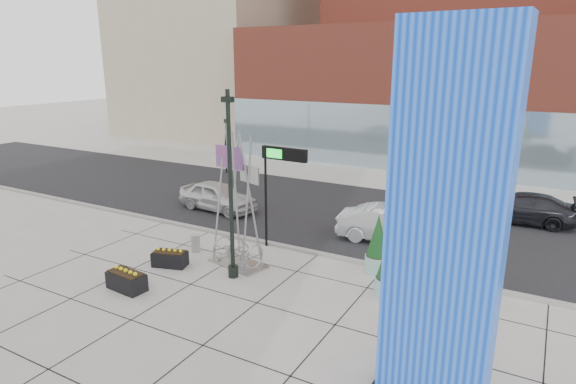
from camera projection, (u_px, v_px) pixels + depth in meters
The scene contains 19 objects.
ground at pixel (249, 285), 18.26m from camera, with size 160.00×160.00×0.00m, color #9E9991.
street_asphalt at pixel (349, 214), 26.68m from camera, with size 80.00×12.00×0.02m, color black.
curb_edge at pixel (298, 249), 21.62m from camera, with size 80.00×0.30×0.12m, color gray.
tower_podium at pixel (442, 96), 39.09m from camera, with size 34.00×10.00×11.00m, color brown.
tower_glass_front at pixel (425, 140), 35.84m from camera, with size 34.00×0.60×5.00m, color #8CA5B2.
blue_pylon at pixel (445, 235), 10.89m from camera, with size 2.81×1.35×9.19m.
lamp_post at pixel (231, 205), 18.23m from camera, with size 0.47×0.40×7.28m.
public_art_sculpture at pixel (238, 231), 19.78m from camera, with size 2.70×1.75×5.65m.
concrete_bollard at pixel (196, 243), 21.45m from camera, with size 0.40×0.40×0.77m, color gray.
overhead_street_sign at pixel (281, 162), 20.76m from camera, with size 2.21×0.30×4.67m.
round_planter_east at pixel (461, 261), 17.72m from camera, with size 0.93×0.93×2.33m.
round_planter_mid at pixel (389, 266), 17.19m from camera, with size 0.98×0.98×2.46m.
round_planter_west at pixel (378, 245), 19.21m from camera, with size 0.97×0.97×2.42m.
box_planter_north at pixel (170, 258), 19.93m from camera, with size 1.54×1.07×0.77m.
box_planter_south at pixel (127, 280), 17.86m from camera, with size 1.58×0.89×0.83m.
car_white_west at pixel (218, 196), 27.28m from camera, with size 1.91×4.76×1.62m, color silver.
car_silver_mid at pixel (391, 225), 22.49m from camera, with size 1.73×4.96×1.63m, color #B4B8BC.
car_dark_east at pixel (521, 208), 25.21m from camera, with size 2.19×5.39×1.56m, color black.
traffic_signal at pixel (226, 143), 35.92m from camera, with size 0.15×0.18×4.10m.
Camera 1 is at (9.41, -13.84, 8.26)m, focal length 30.00 mm.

